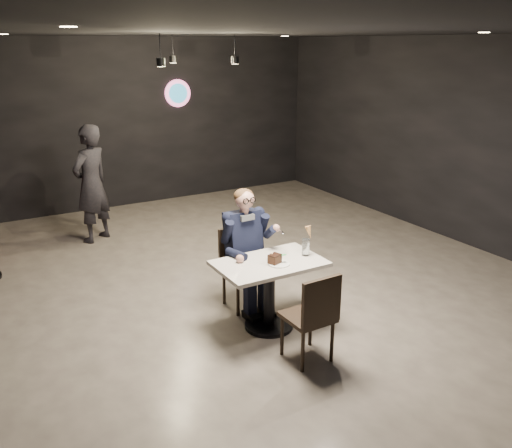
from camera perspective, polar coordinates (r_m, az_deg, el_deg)
floor at (r=6.68m, az=0.72°, el=-7.09°), size 9.00×9.00×0.00m
wall_sign at (r=10.43m, az=-8.25°, el=13.46°), size 0.50×0.06×0.50m
pendant_lights at (r=7.81m, az=-7.09°, el=18.34°), size 1.40×1.20×0.36m
main_table at (r=5.74m, az=1.39°, el=-7.46°), size 1.10×0.70×0.75m
chair_far at (r=6.13m, az=-1.28°, el=-4.80°), size 0.42×0.46×0.92m
chair_near at (r=5.18m, az=5.45°, el=-9.51°), size 0.43×0.47×0.92m
seated_man at (r=6.04m, az=-1.30°, el=-2.53°), size 0.60×0.80×1.44m
dessert_plate at (r=5.52m, az=2.43°, el=-4.21°), size 0.22×0.22×0.01m
cake_slice at (r=5.51m, az=1.98°, el=-3.71°), size 0.14×0.13×0.08m
mint_leaf at (r=5.52m, az=2.95°, el=-3.26°), size 0.06×0.04×0.01m
sundae_glass at (r=5.74m, az=5.26°, el=-2.45°), size 0.08×0.08×0.18m
wafer_cone at (r=5.71m, az=5.63°, el=-0.89°), size 0.08×0.08×0.14m
passerby at (r=8.47m, az=-16.94°, el=4.05°), size 0.77×0.71×1.77m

